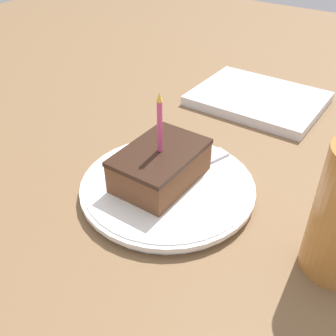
{
  "coord_description": "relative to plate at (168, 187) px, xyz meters",
  "views": [
    {
      "loc": [
        0.28,
        -0.38,
        0.39
      ],
      "look_at": [
        0.01,
        0.0,
        0.05
      ],
      "focal_mm": 42.0,
      "sensor_mm": 36.0,
      "label": 1
    }
  ],
  "objects": [
    {
      "name": "ground_plane",
      "position": [
        -0.01,
        -0.0,
        -0.03
      ],
      "size": [
        2.4,
        2.4,
        0.04
      ],
      "color": "brown",
      "rests_on": "ground"
    },
    {
      "name": "plate",
      "position": [
        0.0,
        0.0,
        0.0
      ],
      "size": [
        0.27,
        0.27,
        0.02
      ],
      "color": "white",
      "rests_on": "ground_plane"
    },
    {
      "name": "cake_slice",
      "position": [
        -0.02,
        0.0,
        0.04
      ],
      "size": [
        0.1,
        0.14,
        0.15
      ],
      "color": "brown",
      "rests_on": "plate"
    },
    {
      "name": "fork",
      "position": [
        0.01,
        0.05,
        0.01
      ],
      "size": [
        0.07,
        0.17,
        0.0
      ],
      "color": "#B2B2B7",
      "rests_on": "plate"
    },
    {
      "name": "marble_board",
      "position": [
        -0.02,
        0.36,
        -0.0
      ],
      "size": [
        0.26,
        0.21,
        0.02
      ],
      "color": "silver",
      "rests_on": "ground_plane"
    }
  ]
}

